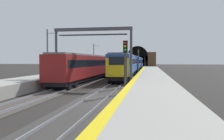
% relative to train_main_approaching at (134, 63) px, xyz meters
% --- Properties ---
extents(ground_plane, '(320.00, 320.00, 0.00)m').
position_rel_train_main_approaching_xyz_m(ground_plane, '(-41.27, 0.00, -2.28)').
color(ground_plane, '#282623').
extents(platform_right, '(112.00, 4.19, 1.05)m').
position_rel_train_main_approaching_xyz_m(platform_right, '(-41.27, -4.21, -1.75)').
color(platform_right, '#9E9B93').
rests_on(platform_right, ground_plane).
extents(platform_right_edge_strip, '(112.00, 0.50, 0.01)m').
position_rel_train_main_approaching_xyz_m(platform_right_edge_strip, '(-41.27, -2.37, -1.22)').
color(platform_right_edge_strip, yellow).
rests_on(platform_right_edge_strip, platform_right).
extents(track_main_line, '(160.00, 3.12, 0.21)m').
position_rel_train_main_approaching_xyz_m(track_main_line, '(-41.27, 0.00, -2.24)').
color(track_main_line, '#383533').
rests_on(track_main_line, ground_plane).
extents(track_adjacent_line, '(160.00, 2.65, 0.21)m').
position_rel_train_main_approaching_xyz_m(track_adjacent_line, '(-41.27, 4.83, -2.24)').
color(track_adjacent_line, '#423D38').
rests_on(track_adjacent_line, ground_plane).
extents(train_main_approaching, '(63.05, 3.15, 3.97)m').
position_rel_train_main_approaching_xyz_m(train_main_approaching, '(0.00, 0.00, 0.00)').
color(train_main_approaching, '#264C99').
rests_on(train_main_approaching, ground_plane).
extents(train_adjacent_platform, '(42.04, 3.24, 4.69)m').
position_rel_train_main_approaching_xyz_m(train_adjacent_platform, '(-17.01, 4.83, -0.11)').
color(train_adjacent_platform, maroon).
rests_on(train_adjacent_platform, ground_plane).
extents(railway_signal_near, '(0.39, 0.38, 4.71)m').
position_rel_train_main_approaching_xyz_m(railway_signal_near, '(-38.56, -1.85, 0.60)').
color(railway_signal_near, '#38383D').
rests_on(railway_signal_near, ground_plane).
extents(railway_signal_mid, '(0.39, 0.38, 5.16)m').
position_rel_train_main_approaching_xyz_m(railway_signal_mid, '(-15.34, -1.85, 0.85)').
color(railway_signal_mid, '#4C4C54').
rests_on(railway_signal_mid, ground_plane).
extents(railway_signal_far, '(0.39, 0.38, 4.65)m').
position_rel_train_main_approaching_xyz_m(railway_signal_far, '(44.36, -1.85, 0.56)').
color(railway_signal_far, '#38383D').
rests_on(railway_signal_far, ground_plane).
extents(overhead_signal_gantry, '(0.70, 8.95, 6.68)m').
position_rel_train_main_approaching_xyz_m(overhead_signal_gantry, '(-33.30, 2.42, 2.82)').
color(overhead_signal_gantry, '#3F3F47').
rests_on(overhead_signal_gantry, ground_plane).
extents(tunnel_portal, '(2.74, 19.45, 10.89)m').
position_rel_train_main_approaching_xyz_m(tunnel_portal, '(64.27, 2.42, 1.47)').
color(tunnel_portal, brown).
rests_on(tunnel_portal, ground_plane).
extents(catenary_mast_near, '(0.22, 1.88, 7.75)m').
position_rel_train_main_approaching_xyz_m(catenary_mast_near, '(-25.47, 11.52, 1.69)').
color(catenary_mast_near, '#595B60').
rests_on(catenary_mast_near, ground_plane).
extents(catenary_mast_far, '(0.22, 1.85, 7.68)m').
position_rel_train_main_approaching_xyz_m(catenary_mast_far, '(3.68, 11.52, 1.65)').
color(catenary_mast_far, '#595B60').
rests_on(catenary_mast_far, ground_plane).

